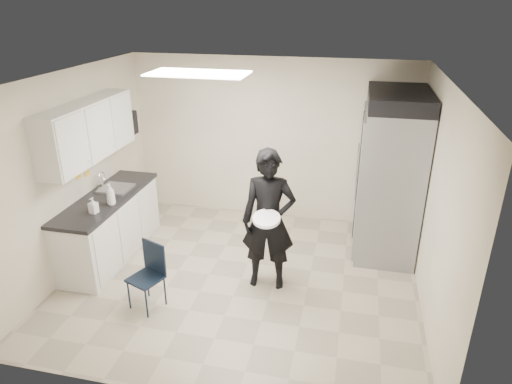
% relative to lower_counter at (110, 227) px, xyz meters
% --- Properties ---
extents(floor, '(4.50, 4.50, 0.00)m').
position_rel_lower_counter_xyz_m(floor, '(1.95, -0.20, -0.43)').
color(floor, tan).
rests_on(floor, ground).
extents(ceiling, '(4.50, 4.50, 0.00)m').
position_rel_lower_counter_xyz_m(ceiling, '(1.95, -0.20, 2.17)').
color(ceiling, silver).
rests_on(ceiling, back_wall).
extents(back_wall, '(4.50, 0.00, 4.50)m').
position_rel_lower_counter_xyz_m(back_wall, '(1.95, 1.80, 0.87)').
color(back_wall, beige).
rests_on(back_wall, floor).
extents(left_wall, '(0.00, 4.00, 4.00)m').
position_rel_lower_counter_xyz_m(left_wall, '(-0.30, -0.20, 0.87)').
color(left_wall, beige).
rests_on(left_wall, floor).
extents(right_wall, '(0.00, 4.00, 4.00)m').
position_rel_lower_counter_xyz_m(right_wall, '(4.20, -0.20, 0.87)').
color(right_wall, beige).
rests_on(right_wall, floor).
extents(ceiling_panel, '(1.20, 0.60, 0.02)m').
position_rel_lower_counter_xyz_m(ceiling_panel, '(1.35, 0.20, 2.14)').
color(ceiling_panel, white).
rests_on(ceiling_panel, ceiling).
extents(lower_counter, '(0.60, 1.90, 0.86)m').
position_rel_lower_counter_xyz_m(lower_counter, '(0.00, 0.00, 0.00)').
color(lower_counter, silver).
rests_on(lower_counter, floor).
extents(countertop, '(0.64, 1.95, 0.05)m').
position_rel_lower_counter_xyz_m(countertop, '(0.00, 0.00, 0.46)').
color(countertop, black).
rests_on(countertop, lower_counter).
extents(sink, '(0.42, 0.40, 0.14)m').
position_rel_lower_counter_xyz_m(sink, '(0.02, 0.25, 0.44)').
color(sink, gray).
rests_on(sink, countertop).
extents(faucet, '(0.02, 0.02, 0.24)m').
position_rel_lower_counter_xyz_m(faucet, '(-0.18, 0.25, 0.59)').
color(faucet, silver).
rests_on(faucet, countertop).
extents(upper_cabinets, '(0.35, 1.80, 0.75)m').
position_rel_lower_counter_xyz_m(upper_cabinets, '(-0.13, 0.00, 1.40)').
color(upper_cabinets, silver).
rests_on(upper_cabinets, left_wall).
extents(towel_dispenser, '(0.22, 0.30, 0.35)m').
position_rel_lower_counter_xyz_m(towel_dispenser, '(-0.19, 1.15, 1.19)').
color(towel_dispenser, black).
rests_on(towel_dispenser, left_wall).
extents(notice_sticker_left, '(0.00, 0.12, 0.07)m').
position_rel_lower_counter_xyz_m(notice_sticker_left, '(-0.29, -0.10, 0.79)').
color(notice_sticker_left, yellow).
rests_on(notice_sticker_left, left_wall).
extents(notice_sticker_right, '(0.00, 0.12, 0.07)m').
position_rel_lower_counter_xyz_m(notice_sticker_right, '(-0.29, 0.10, 0.75)').
color(notice_sticker_right, yellow).
rests_on(notice_sticker_right, left_wall).
extents(commercial_fridge, '(0.80, 1.35, 2.10)m').
position_rel_lower_counter_xyz_m(commercial_fridge, '(3.78, 1.07, 0.62)').
color(commercial_fridge, gray).
rests_on(commercial_fridge, floor).
extents(fridge_compressor, '(0.80, 1.35, 0.20)m').
position_rel_lower_counter_xyz_m(fridge_compressor, '(3.78, 1.07, 1.77)').
color(fridge_compressor, black).
rests_on(fridge_compressor, commercial_fridge).
extents(folding_chair, '(0.45, 0.45, 0.78)m').
position_rel_lower_counter_xyz_m(folding_chair, '(1.01, -1.01, -0.04)').
color(folding_chair, black).
rests_on(folding_chair, floor).
extents(man_tuxedo, '(0.70, 0.50, 1.81)m').
position_rel_lower_counter_xyz_m(man_tuxedo, '(2.31, -0.21, 0.47)').
color(man_tuxedo, black).
rests_on(man_tuxedo, floor).
extents(bucket_lid, '(0.35, 0.35, 0.04)m').
position_rel_lower_counter_xyz_m(bucket_lid, '(2.33, -0.46, 0.62)').
color(bucket_lid, white).
rests_on(bucket_lid, man_tuxedo).
extents(soap_bottle_a, '(0.11, 0.11, 0.29)m').
position_rel_lower_counter_xyz_m(soap_bottle_a, '(0.21, -0.22, 0.63)').
color(soap_bottle_a, silver).
rests_on(soap_bottle_a, countertop).
extents(soap_bottle_b, '(0.11, 0.11, 0.21)m').
position_rel_lower_counter_xyz_m(soap_bottle_b, '(0.12, -0.50, 0.58)').
color(soap_bottle_b, '#AAABB6').
rests_on(soap_bottle_b, countertop).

